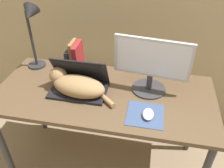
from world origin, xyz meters
The scene contains 8 objects.
desk centered at (0.00, 0.33, 0.66)m, with size 1.43×0.65×0.74m.
laptop centered at (-0.16, 0.32, 0.79)m, with size 0.37×0.23×0.23m.
cat centered at (-0.17, 0.28, 0.81)m, with size 0.46×0.23×0.15m.
external_monitor centered at (0.28, 0.41, 0.94)m, with size 0.48×0.22×0.37m.
mousepad centered at (0.28, 0.17, 0.74)m, with size 0.21×0.22×0.00m.
computer_mouse centered at (0.30, 0.16, 0.76)m, with size 0.06×0.10×0.03m.
book_row centered at (-0.26, 0.54, 0.85)m, with size 0.10×0.16×0.24m.
desk_lamp centered at (-0.54, 0.52, 1.08)m, with size 0.17×0.17×0.50m.
Camera 1 is at (0.29, -0.86, 1.70)m, focal length 38.00 mm.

